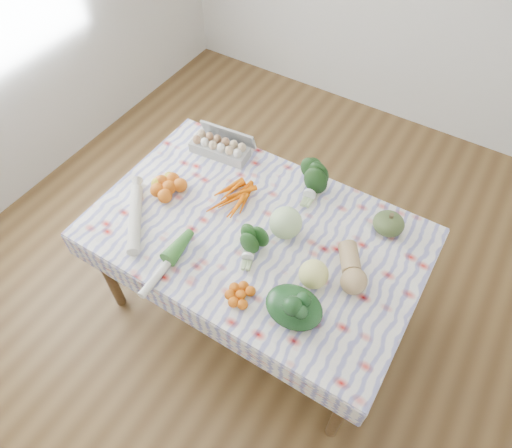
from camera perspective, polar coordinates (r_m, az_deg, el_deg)
name	(u,v)px	position (r m, az deg, el deg)	size (l,w,h in m)	color
ground	(256,303)	(2.95, 0.00, -9.90)	(4.50, 4.50, 0.00)	brown
dining_table	(256,241)	(2.37, 0.00, -2.11)	(1.60, 1.00, 0.75)	brown
tablecloth	(256,232)	(2.31, 0.00, -0.98)	(1.66, 1.06, 0.01)	white
egg_carton	(220,148)	(2.66, -4.57, 9.45)	(0.34, 0.14, 0.09)	#A6A6A1
carrot_bunch	(233,198)	(2.42, -2.90, 3.22)	(0.23, 0.21, 0.04)	#EB6001
kale_bunch	(314,183)	(2.43, 7.20, 5.16)	(0.18, 0.16, 0.16)	#183A14
kabocha_squash	(389,223)	(2.36, 16.25, 0.06)	(0.16, 0.16, 0.10)	#485B2C
cabbage	(286,223)	(2.24, 3.73, 0.15)	(0.16, 0.16, 0.16)	#B5D691
butternut_squash	(352,267)	(2.15, 11.90, -5.31)	(0.12, 0.26, 0.12)	tan
orange_cluster	(169,187)	(2.49, -10.85, 4.53)	(0.24, 0.24, 0.08)	orange
broccoli	(249,246)	(2.18, -0.83, -2.82)	(0.15, 0.15, 0.11)	#21501C
mandarin_cluster	(241,295)	(2.08, -1.94, -8.81)	(0.16, 0.16, 0.05)	#DD5F0D
grapefruit	(314,274)	(2.10, 7.21, -6.23)	(0.14, 0.14, 0.14)	#F3EE7D
spinach_bag	(294,307)	(2.02, 4.77, -10.30)	(0.26, 0.21, 0.11)	black
daikon	(135,219)	(2.39, -14.88, 0.63)	(0.06, 0.06, 0.44)	beige
leek	(167,264)	(2.20, -11.11, -4.98)	(0.04, 0.04, 0.39)	silver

